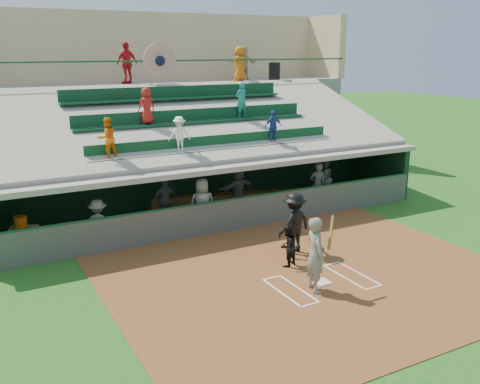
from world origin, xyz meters
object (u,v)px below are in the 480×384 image
white_table (25,239)px  trash_bin (274,71)px  water_cooler (21,223)px  batter_at_plate (316,254)px  home_plate (322,282)px  catcher (287,246)px

white_table → trash_bin: (12.80, 6.07, 4.62)m
water_cooler → trash_bin: (12.87, 6.11, 4.06)m
batter_at_plate → trash_bin: (6.54, 12.63, 4.00)m
home_plate → batter_at_plate: size_ratio=0.22×
batter_at_plate → white_table: bearing=133.6°
white_table → catcher: bearing=-19.8°
home_plate → white_table: size_ratio=0.52×
white_table → water_cooler: 0.57m
home_plate → batter_at_plate: 1.13m
home_plate → catcher: 1.55m
home_plate → trash_bin: (6.08, 12.35, 4.99)m
batter_at_plate → catcher: batter_at_plate is taller
home_plate → white_table: bearing=136.9°
catcher → water_cooler: catcher is taller
batter_at_plate → water_cooler: size_ratio=5.04×
batter_at_plate → water_cooler: batter_at_plate is taller
trash_bin → white_table: bearing=-154.7°
home_plate → catcher: catcher is taller
home_plate → batter_at_plate: batter_at_plate is taller
white_table → trash_bin: size_ratio=0.98×
batter_at_plate → catcher: (0.26, 1.70, -0.40)m
catcher → white_table: catcher is taller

